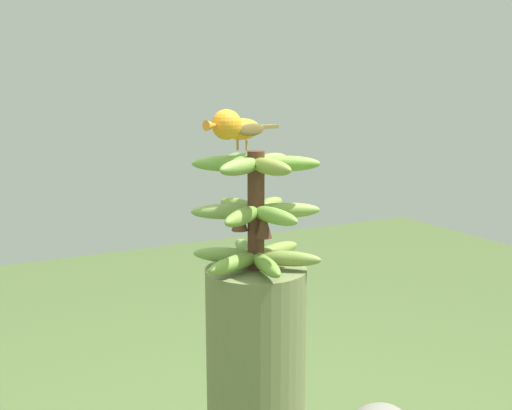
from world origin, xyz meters
name	(u,v)px	position (x,y,z in m)	size (l,w,h in m)	color
banana_bunch	(256,211)	(0.00, 0.00, 1.14)	(0.29, 0.28, 0.26)	#4C2D1E
perched_bird	(234,127)	(-0.02, -0.04, 1.32)	(0.10, 0.21, 0.09)	#C68933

